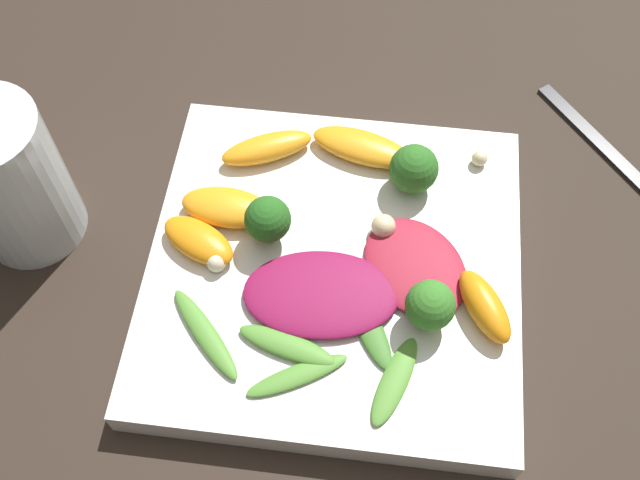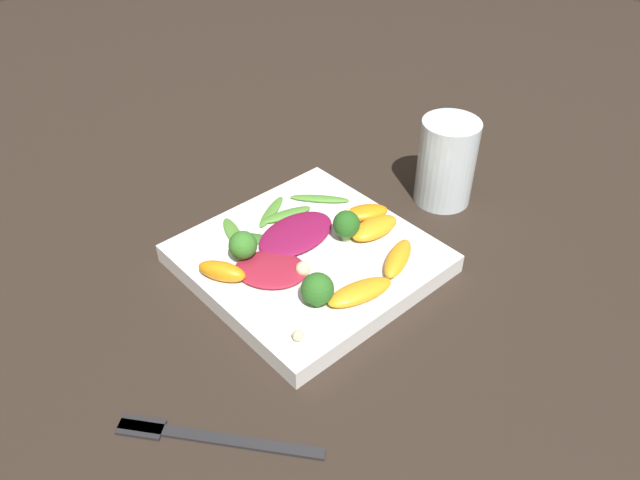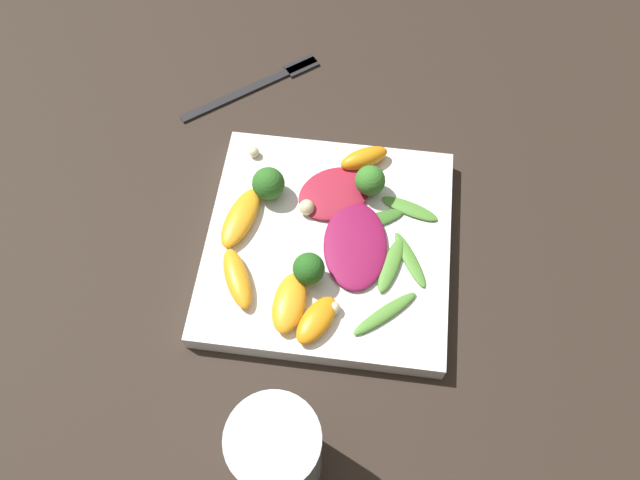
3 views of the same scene
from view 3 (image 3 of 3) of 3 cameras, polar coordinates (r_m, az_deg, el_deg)
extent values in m
plane|color=#2D231C|center=(0.68, 0.73, -0.92)|extent=(2.40, 2.40, 0.00)
cube|color=white|center=(0.67, 0.74, -0.45)|extent=(0.26, 0.26, 0.02)
cylinder|color=silver|center=(0.55, -3.97, -18.81)|extent=(0.08, 0.08, 0.12)
cube|color=#262628|center=(0.81, -6.37, 13.65)|extent=(0.16, 0.13, 0.01)
cube|color=#262628|center=(0.84, -1.70, 15.70)|extent=(0.05, 0.04, 0.01)
ellipsoid|color=maroon|center=(0.68, 1.15, 4.32)|extent=(0.10, 0.10, 0.01)
ellipsoid|color=maroon|center=(0.65, 3.24, -0.47)|extent=(0.07, 0.11, 0.01)
ellipsoid|color=orange|center=(0.67, -7.27, 2.04)|extent=(0.05, 0.08, 0.02)
ellipsoid|color=orange|center=(0.62, -2.82, -5.74)|extent=(0.04, 0.07, 0.02)
ellipsoid|color=orange|center=(0.70, 4.05, 7.46)|extent=(0.06, 0.05, 0.02)
ellipsoid|color=orange|center=(0.61, -0.65, -7.30)|extent=(0.05, 0.06, 0.02)
ellipsoid|color=orange|center=(0.64, -7.59, -3.49)|extent=(0.05, 0.07, 0.02)
cylinder|color=#84AD5B|center=(0.63, -1.01, -3.26)|extent=(0.01, 0.01, 0.01)
sphere|color=#26601E|center=(0.62, -1.04, -2.63)|extent=(0.03, 0.03, 0.03)
cylinder|color=#84AD5B|center=(0.69, 4.51, 4.73)|extent=(0.02, 0.02, 0.01)
sphere|color=#387A28|center=(0.67, 4.60, 5.45)|extent=(0.03, 0.03, 0.03)
cylinder|color=#84AD5B|center=(0.69, -4.65, 4.49)|extent=(0.01, 0.01, 0.01)
sphere|color=#2D6B23|center=(0.67, -4.74, 5.18)|extent=(0.04, 0.04, 0.04)
ellipsoid|color=#518E33|center=(0.65, 6.50, -2.28)|extent=(0.03, 0.07, 0.01)
ellipsoid|color=#518E33|center=(0.62, 5.96, -6.70)|extent=(0.07, 0.06, 0.01)
ellipsoid|color=#518E33|center=(0.68, 8.19, 2.86)|extent=(0.07, 0.04, 0.01)
ellipsoid|color=#3D7528|center=(0.67, 5.10, 1.80)|extent=(0.07, 0.05, 0.01)
ellipsoid|color=#518E33|center=(0.65, 8.21, -1.76)|extent=(0.05, 0.07, 0.00)
sphere|color=beige|center=(0.67, -1.22, 3.01)|extent=(0.02, 0.02, 0.02)
sphere|color=beige|center=(0.62, 1.23, -6.24)|extent=(0.01, 0.01, 0.01)
sphere|color=beige|center=(0.72, -6.06, 8.00)|extent=(0.01, 0.01, 0.01)
camera|label=1|loc=(0.42, 45.69, 29.34)|focal=42.00mm
camera|label=2|loc=(0.82, -39.57, 45.74)|focal=35.00mm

